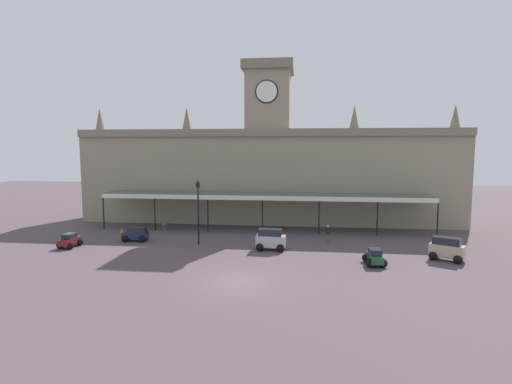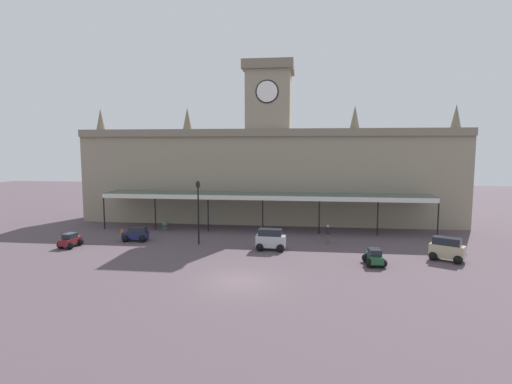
{
  "view_description": "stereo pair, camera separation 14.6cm",
  "coord_description": "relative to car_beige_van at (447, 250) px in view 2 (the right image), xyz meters",
  "views": [
    {
      "loc": [
        3.91,
        -24.28,
        8.38
      ],
      "look_at": [
        0.0,
        9.18,
        4.68
      ],
      "focal_mm": 28.2,
      "sensor_mm": 36.0,
      "label": 1
    },
    {
      "loc": [
        4.05,
        -24.27,
        8.38
      ],
      "look_at": [
        0.0,
        9.18,
        4.68
      ],
      "focal_mm": 28.2,
      "sensor_mm": 36.0,
      "label": 2
    }
  ],
  "objects": [
    {
      "name": "ground_plane",
      "position": [
        -14.66,
        -6.47,
        -0.81
      ],
      "size": [
        140.0,
        140.0,
        0.0
      ],
      "primitive_type": "plane",
      "color": "#504149"
    },
    {
      "name": "station_building",
      "position": [
        -14.66,
        14.85,
        5.01
      ],
      "size": [
        42.01,
        6.2,
        17.72
      ],
      "color": "gray",
      "rests_on": "ground"
    },
    {
      "name": "entrance_canopy",
      "position": [
        -14.66,
        9.53,
        2.82
      ],
      "size": [
        33.29,
        3.26,
        3.77
      ],
      "color": "#38564C",
      "rests_on": "ground"
    },
    {
      "name": "car_beige_van",
      "position": [
        0.0,
        0.0,
        0.0
      ],
      "size": [
        2.59,
        2.32,
        1.77
      ],
      "color": "tan",
      "rests_on": "ground"
    },
    {
      "name": "car_silver_van",
      "position": [
        -13.31,
        1.58,
        0.0
      ],
      "size": [
        2.45,
        1.69,
        1.77
      ],
      "color": "#B2B5BA",
      "rests_on": "ground"
    },
    {
      "name": "car_green_sedan",
      "position": [
        -5.54,
        -1.76,
        -0.3
      ],
      "size": [
        1.59,
        2.09,
        1.19
      ],
      "color": "#1E512D",
      "rests_on": "ground"
    },
    {
      "name": "car_navy_estate",
      "position": [
        -25.69,
        3.36,
        -0.24
      ],
      "size": [
        2.31,
        1.66,
        1.27
      ],
      "color": "#19214C",
      "rests_on": "ground"
    },
    {
      "name": "car_maroon_sedan",
      "position": [
        -30.31,
        0.58,
        -0.3
      ],
      "size": [
        1.58,
        2.09,
        1.19
      ],
      "color": "maroon",
      "rests_on": "ground"
    },
    {
      "name": "pedestrian_beside_cars",
      "position": [
        -8.5,
        4.42,
        0.1
      ],
      "size": [
        0.34,
        0.39,
        1.67
      ],
      "color": "brown",
      "rests_on": "ground"
    },
    {
      "name": "victorian_lamppost",
      "position": [
        -19.71,
        2.84,
        2.62
      ],
      "size": [
        0.3,
        0.3,
        5.59
      ],
      "color": "black",
      "rests_on": "ground"
    },
    {
      "name": "traffic_cone",
      "position": [
        -28.11,
        5.69,
        -0.45
      ],
      "size": [
        0.4,
        0.4,
        0.72
      ],
      "primitive_type": "cone",
      "color": "orange",
      "rests_on": "ground"
    },
    {
      "name": "planter_near_kerb",
      "position": [
        -24.68,
        8.2,
        -0.32
      ],
      "size": [
        0.6,
        0.6,
        0.96
      ],
      "color": "#47423D",
      "rests_on": "ground"
    }
  ]
}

